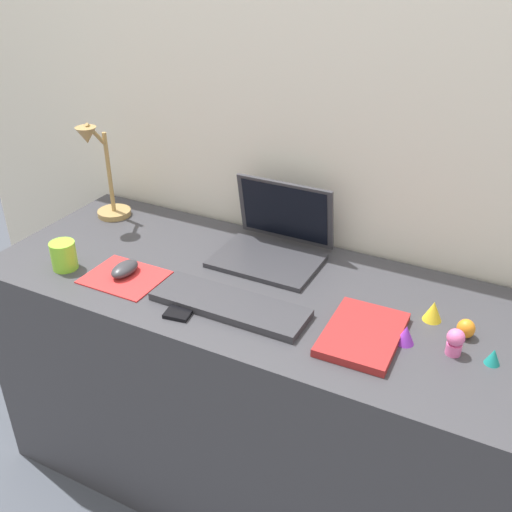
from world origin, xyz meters
TOP-DOWN VIEW (x-y plane):
  - ground_plane at (0.00, 0.00)m, footprint 6.00×6.00m
  - back_wall at (0.00, 0.34)m, footprint 2.77×0.05m
  - desk at (0.00, 0.00)m, footprint 1.57×0.60m
  - laptop at (-0.05, 0.17)m, footprint 0.30×0.25m
  - keyboard at (-0.03, -0.13)m, footprint 0.41×0.13m
  - mousepad at (-0.36, -0.13)m, footprint 0.21×0.17m
  - mouse at (-0.36, -0.12)m, footprint 0.06×0.10m
  - cell_phone at (-0.13, -0.18)m, footprint 0.08×0.14m
  - desk_lamp at (-0.64, 0.14)m, footprint 0.11×0.16m
  - notebook_pad at (0.31, -0.09)m, footprint 0.18×0.24m
  - coffee_mug at (-0.54, -0.17)m, footprint 0.07×0.07m
  - toy_figurine_yellow at (0.44, 0.06)m, footprint 0.05×0.05m
  - toy_figurine_orange at (0.53, 0.02)m, footprint 0.04×0.04m
  - toy_figurine_purple at (0.41, -0.07)m, footprint 0.04×0.04m
  - toy_figurine_teal at (0.60, -0.05)m, footprint 0.03×0.03m
  - toy_figurine_pink at (0.51, -0.06)m, footprint 0.04×0.04m

SIDE VIEW (x-z plane):
  - ground_plane at x=0.00m, z-range 0.00..0.00m
  - desk at x=0.00m, z-range 0.00..0.74m
  - mousepad at x=-0.36m, z-range 0.74..0.74m
  - cell_phone at x=-0.13m, z-range 0.74..0.75m
  - keyboard at x=-0.03m, z-range 0.74..0.76m
  - notebook_pad at x=0.31m, z-range 0.74..0.76m
  - toy_figurine_teal at x=0.60m, z-range 0.74..0.78m
  - mouse at x=-0.36m, z-range 0.74..0.78m
  - toy_figurine_orange at x=0.53m, z-range 0.74..0.79m
  - toy_figurine_purple at x=0.41m, z-range 0.74..0.79m
  - toy_figurine_yellow at x=0.44m, z-range 0.74..0.79m
  - toy_figurine_pink at x=0.51m, z-range 0.74..0.81m
  - coffee_mug at x=-0.54m, z-range 0.74..0.82m
  - laptop at x=-0.05m, z-range 0.69..0.90m
  - back_wall at x=0.00m, z-range 0.00..1.65m
  - desk_lamp at x=-0.64m, z-range 0.73..1.06m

